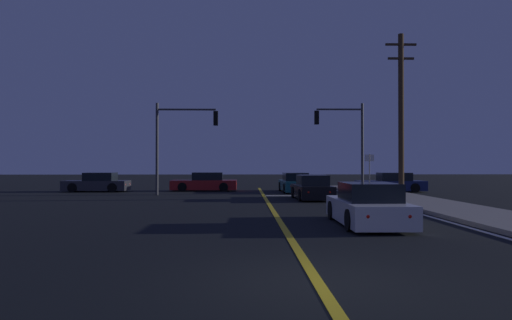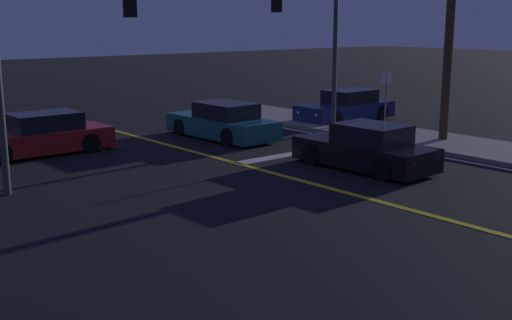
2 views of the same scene
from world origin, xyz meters
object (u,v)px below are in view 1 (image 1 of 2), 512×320
Objects in this scene: car_distant_tail_black at (312,189)px; car_following_oncoming_charcoal at (97,183)px; car_far_approaching_white at (367,207)px; car_parked_curb_navy at (391,184)px; utility_pole_right at (401,113)px; traffic_signal_near_right at (346,134)px; traffic_signal_far_left at (179,134)px; car_lead_oncoming_teal at (295,184)px; car_mid_block_red at (205,183)px; street_sign_corner at (369,168)px.

car_distant_tail_black is 15.89m from car_following_oncoming_charcoal.
car_distant_tail_black is 10.53m from car_far_approaching_white.
car_parked_curb_navy is 7.34m from utility_pole_right.
traffic_signal_far_left is (-10.78, -1.40, -0.09)m from traffic_signal_near_right.
car_lead_oncoming_teal is 1.02× the size of car_far_approaching_white.
traffic_signal_near_right is (17.02, -2.29, 3.35)m from car_following_oncoming_charcoal.
utility_pole_right is at bearing -121.93° from car_mid_block_red.
traffic_signal_near_right is 2.33× the size of street_sign_corner.
car_parked_curb_navy is 1.07× the size of car_distant_tail_black.
car_lead_oncoming_teal is 0.83× the size of traffic_signal_far_left.
traffic_signal_near_right is 10.87m from traffic_signal_far_left.
car_distant_tail_black is at bearing 91.76° from car_far_approaching_white.
car_parked_curb_navy is at bearing -1.66° from car_lead_oncoming_teal.
utility_pole_right is (5.42, -5.85, 4.27)m from car_lead_oncoming_teal.
traffic_signal_near_right reaches higher than street_sign_corner.
car_distant_tail_black is 10.51m from car_mid_block_red.
traffic_signal_far_left reaches higher than car_lead_oncoming_teal.
traffic_signal_far_left reaches higher than car_far_approaching_white.
street_sign_corner is at bearing 30.51° from car_distant_tail_black.
car_following_oncoming_charcoal is 0.48× the size of utility_pole_right.
utility_pole_right is (5.23, 0.89, 4.28)m from car_distant_tail_black.
utility_pole_right is at bearing 8.03° from car_distant_tail_black.
utility_pole_right reaches higher than car_lead_oncoming_teal.
traffic_signal_near_right is at bearing 106.20° from street_sign_corner.
car_lead_oncoming_teal is at bearing 132.77° from utility_pole_right.
car_mid_block_red is (7.47, 0.73, 0.00)m from car_following_oncoming_charcoal.
car_mid_block_red is 11.95m from street_sign_corner.
car_far_approaching_white is at bearing 79.84° from traffic_signal_near_right.
car_far_approaching_white is (-6.34, -17.24, 0.00)m from car_parked_curb_navy.
car_lead_oncoming_teal is at bearing 90.21° from car_parked_curb_navy.
car_far_approaching_white is at bearing -90.09° from car_lead_oncoming_teal.
street_sign_corner is (10.37, -5.82, 1.13)m from car_mid_block_red.
car_distant_tail_black is at bearing -147.85° from street_sign_corner.
street_sign_corner is at bearing 132.72° from utility_pole_right.
car_following_oncoming_charcoal is 18.58m from street_sign_corner.
traffic_signal_far_left reaches higher than car_following_oncoming_charcoal.
traffic_signal_far_left is 11.87m from street_sign_corner.
car_far_approaching_white is at bearing -60.97° from traffic_signal_far_left.
car_following_oncoming_charcoal is at bearing 161.03° from utility_pole_right.
car_distant_tail_black is 0.73× the size of traffic_signal_near_right.
car_lead_oncoming_teal is 1.01× the size of car_mid_block_red.
utility_pole_right reaches higher than car_distant_tail_black.
car_far_approaching_white is at bearing -90.58° from car_distant_tail_black.
car_parked_curb_navy is 0.81× the size of traffic_signal_far_left.
traffic_signal_far_left is at bearing 152.21° from car_distant_tail_black.
street_sign_corner reaches higher than car_following_oncoming_charcoal.
car_parked_curb_navy is at bearing 70.50° from car_far_approaching_white.
car_mid_block_red is (-13.07, 1.52, 0.00)m from car_parked_curb_navy.
car_lead_oncoming_teal and car_distant_tail_black have the same top height.
car_distant_tail_black is 6.81m from utility_pole_right.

